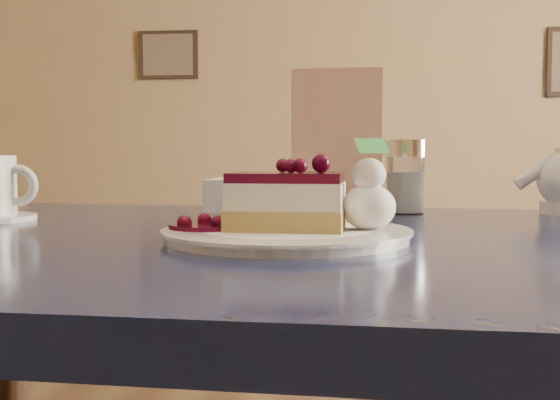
# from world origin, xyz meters

# --- Properties ---
(main_table) EXTENTS (1.31, 0.91, 0.80)m
(main_table) POSITION_xyz_m (-0.02, -0.02, 0.71)
(main_table) COLOR #14203D
(main_table) RESTS_ON ground
(dessert_plate) EXTENTS (0.27, 0.27, 0.01)m
(dessert_plate) POSITION_xyz_m (-0.02, -0.07, 0.80)
(dessert_plate) COLOR white
(dessert_plate) RESTS_ON main_table
(cheesecake_slice) EXTENTS (0.13, 0.10, 0.06)m
(cheesecake_slice) POSITION_xyz_m (-0.02, -0.07, 0.84)
(cheesecake_slice) COLOR tan
(cheesecake_slice) RESTS_ON dessert_plate
(whipped_cream) EXTENTS (0.06, 0.06, 0.05)m
(whipped_cream) POSITION_xyz_m (0.07, -0.07, 0.83)
(whipped_cream) COLOR white
(whipped_cream) RESTS_ON dessert_plate
(berry_sauce) EXTENTS (0.08, 0.08, 0.01)m
(berry_sauce) POSITION_xyz_m (-0.11, -0.08, 0.81)
(berry_sauce) COLOR #310318
(berry_sauce) RESTS_ON dessert_plate
(menu_card) EXTENTS (0.15, 0.04, 0.23)m
(menu_card) POSITION_xyz_m (0.02, 0.32, 0.91)
(menu_card) COLOR white
(menu_card) RESTS_ON main_table
(sugar_shaker) EXTENTS (0.06, 0.06, 0.12)m
(sugar_shaker) POSITION_xyz_m (0.13, 0.27, 0.86)
(sugar_shaker) COLOR white
(sugar_shaker) RESTS_ON main_table
(napkin_stack) EXTENTS (0.13, 0.13, 0.05)m
(napkin_stack) POSITION_xyz_m (-0.12, 0.32, 0.82)
(napkin_stack) COLOR white
(napkin_stack) RESTS_ON main_table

